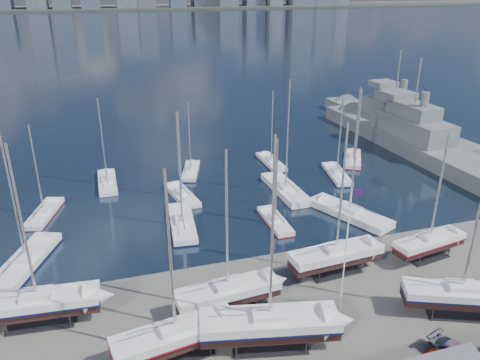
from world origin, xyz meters
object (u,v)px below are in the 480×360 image
object	(u,v)px
naval_ship_east	(409,140)
flagpole	(347,242)
naval_ship_west	(392,122)
sailboat_cradle_0	(38,303)

from	to	relation	value
naval_ship_east	flagpole	xyz separation A→B (m)	(-34.42, -38.13, 5.68)
naval_ship_east	naval_ship_west	xyz separation A→B (m)	(4.21, 11.88, -0.00)
sailboat_cradle_0	naval_ship_west	world-z (taller)	sailboat_cradle_0
naval_ship_east	flagpole	bearing A→B (deg)	135.74
flagpole	sailboat_cradle_0	bearing A→B (deg)	166.98
naval_ship_west	flagpole	world-z (taller)	naval_ship_west
flagpole	naval_ship_east	bearing A→B (deg)	47.93
sailboat_cradle_0	naval_ship_west	bearing A→B (deg)	38.26
naval_ship_west	naval_ship_east	bearing A→B (deg)	156.79
sailboat_cradle_0	naval_ship_east	distance (m)	69.19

